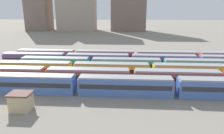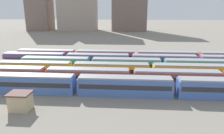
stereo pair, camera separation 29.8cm
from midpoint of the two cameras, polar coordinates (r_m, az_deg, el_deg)
name	(u,v)px [view 2 (the right image)]	position (r m, az deg, el deg)	size (l,w,h in m)	color
ground_plane	(58,74)	(56.42, -14.17, -1.72)	(600.00, 600.00, 0.00)	gray
train_track_0	(175,87)	(41.69, 16.84, -5.24)	(74.70, 3.06, 3.75)	#4C70BC
train_track_1	(222,80)	(49.78, 27.84, -3.05)	(112.50, 3.06, 3.75)	#BC4C38
train_track_2	(111,70)	(50.67, -0.05, -0.92)	(55.80, 3.06, 3.75)	yellow
train_track_3	(200,67)	(58.63, 22.79, 0.11)	(93.60, 3.06, 3.75)	teal
train_track_4	(198,62)	(63.80, 22.41, 1.31)	(112.50, 3.06, 3.75)	#6B429E
train_track_5	(198,58)	(69.14, 22.45, 2.31)	(112.50, 3.06, 3.75)	#BC4C38
signal_hut	(20,101)	(37.98, -23.31, -8.48)	(3.60, 3.00, 3.04)	#C6B284
distant_building_2	(130,3)	(166.38, 4.81, 16.90)	(26.16, 13.35, 41.71)	#7A665B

